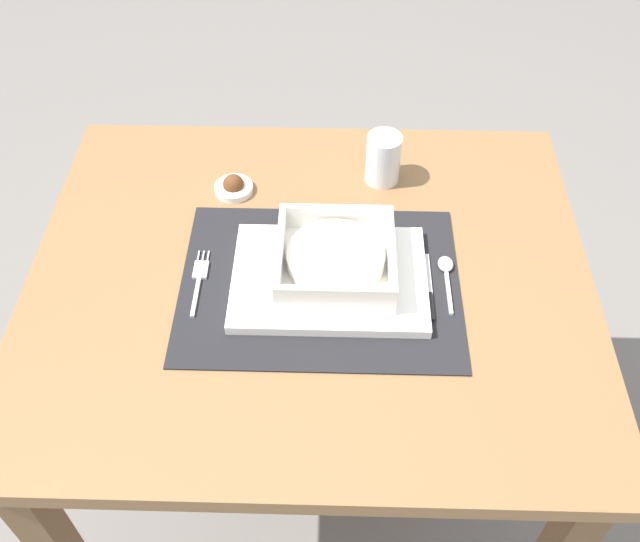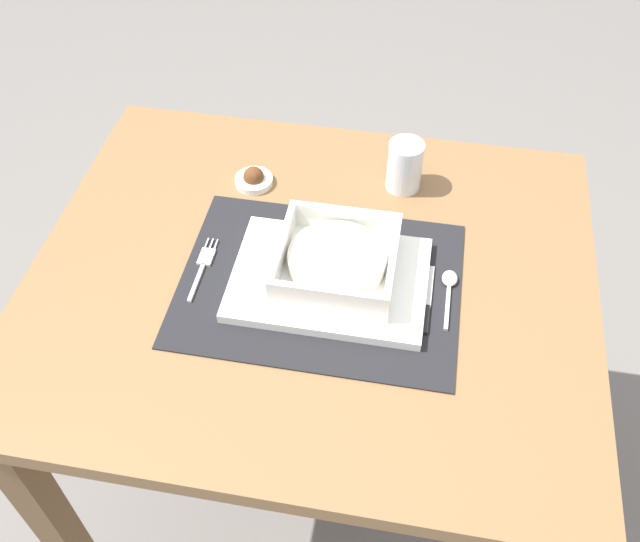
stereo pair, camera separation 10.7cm
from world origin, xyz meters
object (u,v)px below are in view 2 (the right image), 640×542
object	(u,v)px
drinking_glass	(404,168)
condiment_saucer	(254,179)
spoon	(449,284)
fork	(204,264)
dining_table	(312,320)
butter_knife	(426,302)
porridge_bowl	(337,262)

from	to	relation	value
drinking_glass	condiment_saucer	xyz separation A→B (m)	(-0.26, -0.04, -0.03)
spoon	drinking_glass	bearing A→B (deg)	114.88
condiment_saucer	fork	bearing A→B (deg)	-98.69
condiment_saucer	spoon	bearing A→B (deg)	-27.47
dining_table	fork	size ratio (longest dim) A/B	6.62
spoon	butter_knife	size ratio (longest dim) A/B	0.84
porridge_bowl	drinking_glass	xyz separation A→B (m)	(0.08, 0.23, 0.00)
butter_knife	drinking_glass	world-z (taller)	drinking_glass
condiment_saucer	porridge_bowl	bearing A→B (deg)	-47.63
butter_knife	condiment_saucer	xyz separation A→B (m)	(-0.32, 0.22, 0.00)
dining_table	condiment_saucer	size ratio (longest dim) A/B	13.29
dining_table	fork	distance (m)	0.21
porridge_bowl	spoon	xyz separation A→B (m)	(0.17, 0.01, -0.03)
condiment_saucer	butter_knife	bearing A→B (deg)	-34.84
fork	butter_knife	bearing A→B (deg)	-1.03
dining_table	spoon	size ratio (longest dim) A/B	7.73
porridge_bowl	fork	xyz separation A→B (m)	(-0.21, -0.01, -0.03)
butter_knife	fork	bearing A→B (deg)	173.28
dining_table	condiment_saucer	world-z (taller)	condiment_saucer
dining_table	porridge_bowl	world-z (taller)	porridge_bowl
spoon	dining_table	bearing A→B (deg)	-175.81
fork	butter_knife	xyz separation A→B (m)	(0.35, -0.02, 0.00)
fork	condiment_saucer	xyz separation A→B (m)	(0.03, 0.20, 0.00)
spoon	drinking_glass	size ratio (longest dim) A/B	1.26
spoon	condiment_saucer	xyz separation A→B (m)	(-0.35, 0.18, 0.00)
dining_table	fork	bearing A→B (deg)	-174.89
dining_table	drinking_glass	bearing A→B (deg)	62.56
fork	spoon	xyz separation A→B (m)	(0.38, 0.02, 0.00)
dining_table	drinking_glass	distance (m)	0.30
spoon	condiment_saucer	bearing A→B (deg)	154.62
fork	condiment_saucer	bearing A→B (deg)	83.05
drinking_glass	spoon	bearing A→B (deg)	-67.21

